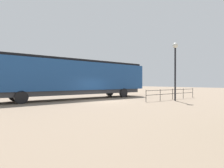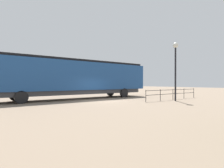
% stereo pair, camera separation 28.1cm
% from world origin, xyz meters
% --- Properties ---
extents(ground_plane, '(120.00, 120.00, 0.00)m').
position_xyz_m(ground_plane, '(0.00, 0.00, 0.00)').
color(ground_plane, '#84705B').
extents(locomotive, '(3.08, 17.82, 4.22)m').
position_xyz_m(locomotive, '(-3.84, -0.46, 2.36)').
color(locomotive, navy).
rests_on(locomotive, ground_plane).
extents(lamp_post, '(0.52, 0.52, 5.68)m').
position_xyz_m(lamp_post, '(3.95, 5.75, 4.06)').
color(lamp_post, black).
rests_on(lamp_post, ground_plane).
extents(platform_fence, '(0.05, 8.36, 1.12)m').
position_xyz_m(platform_fence, '(3.02, 6.70, 0.73)').
color(platform_fence, black).
rests_on(platform_fence, ground_plane).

